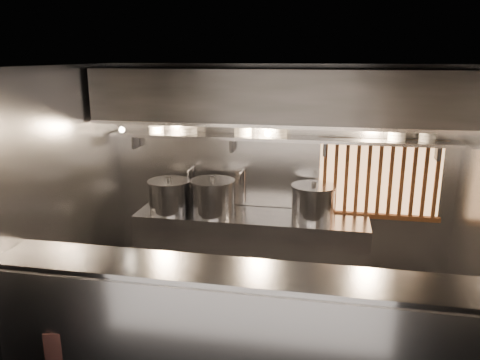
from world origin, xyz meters
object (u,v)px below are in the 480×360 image
(stock_pot_right, at_px, (313,202))
(stock_pot_mid, at_px, (170,196))
(pendant_bulb, at_px, (268,133))
(heat_lamp, at_px, (120,125))
(stock_pot_left, at_px, (213,197))

(stock_pot_right, bearing_deg, stock_pot_mid, -177.25)
(stock_pot_mid, bearing_deg, pendant_bulb, 5.18)
(stock_pot_mid, bearing_deg, heat_lamp, -155.89)
(stock_pot_mid, distance_m, stock_pot_right, 1.87)
(heat_lamp, relative_size, stock_pot_left, 0.48)
(heat_lamp, xyz_separation_m, stock_pot_left, (1.11, 0.24, -0.94))
(heat_lamp, height_order, pendant_bulb, heat_lamp)
(heat_lamp, xyz_separation_m, stock_pot_right, (2.39, 0.32, -0.95))
(heat_lamp, height_order, stock_pot_right, heat_lamp)
(pendant_bulb, height_order, stock_pot_mid, pendant_bulb)
(stock_pot_left, height_order, stock_pot_right, stock_pot_left)
(pendant_bulb, xyz_separation_m, stock_pot_mid, (-1.27, -0.12, -0.85))
(stock_pot_left, bearing_deg, pendant_bulb, 8.86)
(pendant_bulb, relative_size, stock_pot_left, 0.26)
(pendant_bulb, relative_size, stock_pot_right, 0.32)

